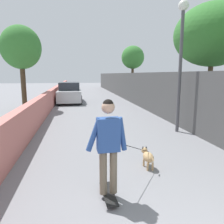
% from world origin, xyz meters
% --- Properties ---
extents(ground_plane, '(80.00, 80.00, 0.00)m').
position_xyz_m(ground_plane, '(14.00, 0.00, 0.00)').
color(ground_plane, gray).
extents(wall_left, '(48.00, 0.30, 1.13)m').
position_xyz_m(wall_left, '(12.00, 2.98, 0.56)').
color(wall_left, '#CC726B').
rests_on(wall_left, ground).
extents(fence_right, '(48.00, 0.30, 2.25)m').
position_xyz_m(fence_right, '(12.00, -2.98, 1.12)').
color(fence_right, '#4C4C4C').
rests_on(fence_right, ground).
extents(tree_right_near, '(3.16, 3.16, 5.00)m').
position_xyz_m(tree_right_near, '(7.50, -4.28, 3.72)').
color(tree_right_near, brown).
rests_on(tree_right_near, ground).
extents(tree_right_far, '(2.09, 2.09, 4.73)m').
position_xyz_m(tree_right_far, '(19.00, -3.93, 3.65)').
color(tree_right_far, '#473523').
rests_on(tree_right_far, ground).
extents(tree_left_distant, '(2.35, 2.35, 4.99)m').
position_xyz_m(tree_left_distant, '(13.00, 4.48, 3.68)').
color(tree_left_distant, '#473523').
rests_on(tree_left_distant, ground).
extents(lamp_post, '(0.36, 0.36, 4.67)m').
position_xyz_m(lamp_post, '(6.52, -2.43, 3.16)').
color(lamp_post, '#4C4C51').
rests_on(lamp_post, ground).
extents(skateboard, '(0.81, 0.24, 0.08)m').
position_xyz_m(skateboard, '(2.52, 0.80, 0.07)').
color(skateboard, black).
rests_on(skateboard, ground).
extents(person_skateboarder, '(0.24, 0.71, 1.66)m').
position_xyz_m(person_skateboarder, '(2.52, 0.80, 1.06)').
color(person_skateboarder, '#726651').
rests_on(person_skateboarder, skateboard).
extents(dog, '(1.38, 1.21, 1.06)m').
position_xyz_m(dog, '(3.60, -0.28, 0.27)').
color(dog, tan).
rests_on(dog, ground).
extents(car_near, '(4.18, 1.80, 1.54)m').
position_xyz_m(car_near, '(16.03, 1.83, 0.72)').
color(car_near, silver).
rests_on(car_near, ground).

